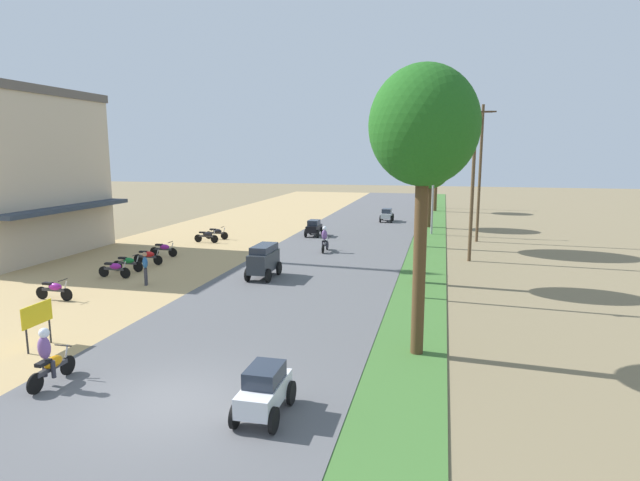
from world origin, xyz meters
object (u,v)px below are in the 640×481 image
Objects in this scene: parked_motorbike_fourth at (148,256)px; median_tree_second at (422,151)px; streetlamp_mid at (433,180)px; utility_pole_far at (473,181)px; median_tree_fourth at (431,166)px; motorbike_foreground_rider at (49,358)px; median_tree_fifth at (437,149)px; car_sedan_silver at (387,214)px; median_tree_third at (427,123)px; streetlamp_far at (437,166)px; car_van_charcoal at (264,259)px; parked_motorbike_sixth at (207,236)px; median_tree_nearest at (424,129)px; parked_motorbike_fifth at (164,249)px; car_hatchback_white at (264,389)px; street_signboard at (37,317)px; motorbike_ahead_second at (325,240)px; parked_motorbike_nearest at (54,289)px; parked_motorbike_seventh at (217,233)px; utility_pole_near at (480,172)px; streetlamp_near at (424,193)px; pedestrian_on_shoulder at (145,267)px; car_hatchback_black at (314,227)px; parked_motorbike_second at (115,268)px; parked_motorbike_third at (128,262)px.

median_tree_second reaches higher than parked_motorbike_fourth.
utility_pole_far is at bearing -75.90° from streetlamp_mid.
median_tree_fourth reaches higher than motorbike_foreground_rider.
median_tree_fifth reaches higher than car_sedan_silver.
median_tree_third reaches higher than streetlamp_mid.
streetlamp_far is 3.39× the size of car_van_charcoal.
parked_motorbike_sixth is 0.20× the size of median_tree_nearest.
median_tree_second is 32.36m from median_tree_fifth.
parked_motorbike_fourth is 2.31m from parked_motorbike_fifth.
median_tree_fifth is at bearing 86.11° from car_hatchback_white.
street_signboard is 0.21× the size of median_tree_fourth.
street_signboard is 0.83× the size of motorbike_foreground_rider.
median_tree_second is 10.61m from motorbike_ahead_second.
parked_motorbike_seventh is (0.13, 16.43, 0.00)m from parked_motorbike_nearest.
median_tree_fifth reaches higher than parked_motorbike_fourth.
parked_motorbike_seventh is at bearing 160.94° from motorbike_ahead_second.
median_tree_fourth is 12.86m from median_tree_fifth.
streetlamp_mid is 0.88× the size of streetlamp_far.
median_tree_third is at bearing -137.90° from utility_pole_near.
motorbike_ahead_second reaches higher than car_sedan_silver.
car_sedan_silver is 1.26× the size of motorbike_foreground_rider.
car_hatchback_white is at bearing -105.70° from streetlamp_near.
pedestrian_on_shoulder reaches higher than parked_motorbike_nearest.
car_hatchback_white is (-2.95, -14.24, -5.67)m from median_tree_second.
car_hatchback_black is 0.89× the size of car_sedan_silver.
parked_motorbike_fourth is 13.68m from car_hatchback_black.
utility_pole_near is at bearing 46.12° from pedestrian_on_shoulder.
median_tree_third is at bearing 83.35° from car_hatchback_white.
utility_pole_far is 3.78× the size of car_van_charcoal.
median_tree_fourth is 0.89× the size of streetlamp_near.
pedestrian_on_shoulder is 14.46m from car_hatchback_white.
median_tree_fourth is 3.94m from streetlamp_mid.
median_tree_nearest reaches higher than streetlamp_near.
parked_motorbike_seventh is at bearing 89.56° from parked_motorbike_nearest.
parked_motorbike_second and parked_motorbike_third have the same top height.
parked_motorbike_fifth is 20.63m from streetlamp_mid.
utility_pole_near is 30.41m from motorbike_foreground_rider.
car_sedan_silver reaches higher than parked_motorbike_second.
streetlamp_far is at bearing 79.24° from motorbike_foreground_rider.
median_tree_fourth is at bearing 51.60° from parked_motorbike_fourth.
median_tree_second reaches higher than median_tree_fifth.
parked_motorbike_seventh is 21.62m from street_signboard.
motorbike_foreground_rider reaches higher than parked_motorbike_seventh.
motorbike_ahead_second is at bearing 21.68° from parked_motorbike_fifth.
median_tree_fourth is at bearing 69.81° from street_signboard.
median_tree_second reaches higher than motorbike_ahead_second.
motorbike_foreground_rider is at bearing -130.18° from streetlamp_near.
parked_motorbike_second is 16.55m from car_hatchback_black.
parked_motorbike_fourth is 24.63m from median_tree_fourth.
streetlamp_far is (15.36, 35.29, 4.19)m from parked_motorbike_fourth.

